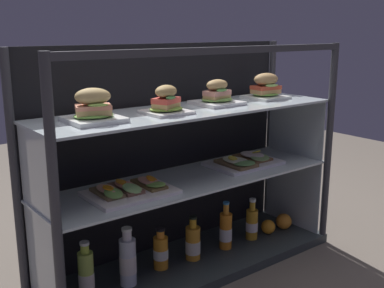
% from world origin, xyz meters
% --- Properties ---
extents(ground_plane, '(6.00, 6.00, 0.02)m').
position_xyz_m(ground_plane, '(0.00, 0.00, -0.01)').
color(ground_plane, '#61574C').
rests_on(ground_plane, ground).
extents(case_base_deck, '(1.43, 0.43, 0.04)m').
position_xyz_m(case_base_deck, '(0.00, 0.00, 0.02)').
color(case_base_deck, '#2C3435').
rests_on(case_base_deck, ground).
extents(case_frame, '(1.43, 0.43, 1.01)m').
position_xyz_m(case_frame, '(0.00, 0.12, 0.55)').
color(case_frame, '#333338').
rests_on(case_frame, ground).
extents(riser_lower_tier, '(1.36, 0.36, 0.38)m').
position_xyz_m(riser_lower_tier, '(0.00, 0.00, 0.23)').
color(riser_lower_tier, silver).
rests_on(riser_lower_tier, case_base_deck).
extents(shelf_lower_glass, '(1.38, 0.38, 0.01)m').
position_xyz_m(shelf_lower_glass, '(0.00, 0.00, 0.43)').
color(shelf_lower_glass, silver).
rests_on(shelf_lower_glass, riser_lower_tier).
extents(riser_upper_tier, '(1.36, 0.36, 0.30)m').
position_xyz_m(riser_upper_tier, '(0.00, 0.00, 0.58)').
color(riser_upper_tier, silver).
rests_on(riser_upper_tier, shelf_lower_glass).
extents(shelf_upper_glass, '(1.38, 0.38, 0.01)m').
position_xyz_m(shelf_upper_glass, '(0.00, 0.00, 0.73)').
color(shelf_upper_glass, silver).
rests_on(shelf_upper_glass, riser_upper_tier).
extents(plated_roll_sandwich_left_of_center, '(0.19, 0.19, 0.12)m').
position_xyz_m(plated_roll_sandwich_left_of_center, '(-0.46, -0.01, 0.79)').
color(plated_roll_sandwich_left_of_center, white).
rests_on(plated_roll_sandwich_left_of_center, shelf_upper_glass).
extents(plated_roll_sandwich_mid_right, '(0.17, 0.17, 0.11)m').
position_xyz_m(plated_roll_sandwich_mid_right, '(-0.15, -0.03, 0.78)').
color(plated_roll_sandwich_mid_right, white).
rests_on(plated_roll_sandwich_mid_right, shelf_upper_glass).
extents(plated_roll_sandwich_right_of_center, '(0.19, 0.19, 0.11)m').
position_xyz_m(plated_roll_sandwich_right_of_center, '(0.16, 0.02, 0.78)').
color(plated_roll_sandwich_right_of_center, white).
rests_on(plated_roll_sandwich_right_of_center, shelf_upper_glass).
extents(plated_roll_sandwich_mid_left, '(0.18, 0.18, 0.12)m').
position_xyz_m(plated_roll_sandwich_mid_left, '(0.47, 0.02, 0.79)').
color(plated_roll_sandwich_mid_left, white).
rests_on(plated_roll_sandwich_mid_left, shelf_upper_glass).
extents(open_sandwich_tray_left_of_center, '(0.34, 0.24, 0.06)m').
position_xyz_m(open_sandwich_tray_left_of_center, '(-0.33, -0.02, 0.45)').
color(open_sandwich_tray_left_of_center, white).
rests_on(open_sandwich_tray_left_of_center, shelf_lower_glass).
extents(open_sandwich_tray_center, '(0.34, 0.24, 0.06)m').
position_xyz_m(open_sandwich_tray_center, '(0.32, 0.00, 0.45)').
color(open_sandwich_tray_center, white).
rests_on(open_sandwich_tray_center, shelf_lower_glass).
extents(juice_bottle_front_right_end, '(0.06, 0.06, 0.24)m').
position_xyz_m(juice_bottle_front_right_end, '(-0.52, -0.00, 0.14)').
color(juice_bottle_front_right_end, '#B2D154').
rests_on(juice_bottle_front_right_end, case_base_deck).
extents(juice_bottle_back_right, '(0.07, 0.07, 0.25)m').
position_xyz_m(juice_bottle_back_right, '(-0.34, -0.01, 0.15)').
color(juice_bottle_back_right, silver).
rests_on(juice_bottle_back_right, case_base_deck).
extents(juice_bottle_front_second, '(0.07, 0.07, 0.19)m').
position_xyz_m(juice_bottle_front_second, '(-0.16, 0.02, 0.12)').
color(juice_bottle_front_second, orange).
rests_on(juice_bottle_front_second, case_base_deck).
extents(juice_bottle_back_center, '(0.07, 0.07, 0.21)m').
position_xyz_m(juice_bottle_back_center, '(0.01, -0.00, 0.12)').
color(juice_bottle_back_center, orange).
rests_on(juice_bottle_back_center, case_base_deck).
extents(juice_bottle_front_middle, '(0.06, 0.06, 0.23)m').
position_xyz_m(juice_bottle_front_middle, '(0.20, -0.01, 0.13)').
color(juice_bottle_front_middle, orange).
rests_on(juice_bottle_front_middle, case_base_deck).
extents(juice_bottle_front_left_end, '(0.06, 0.06, 0.21)m').
position_xyz_m(juice_bottle_front_left_end, '(0.37, -0.01, 0.12)').
color(juice_bottle_front_left_end, gold).
rests_on(juice_bottle_front_left_end, case_base_deck).
extents(orange_fruit_beside_bottles, '(0.08, 0.08, 0.08)m').
position_xyz_m(orange_fruit_beside_bottles, '(0.59, -0.03, 0.08)').
color(orange_fruit_beside_bottles, orange).
rests_on(orange_fruit_beside_bottles, case_base_deck).
extents(orange_fruit_near_left_post, '(0.07, 0.07, 0.07)m').
position_xyz_m(orange_fruit_near_left_post, '(0.48, -0.02, 0.08)').
color(orange_fruit_near_left_post, orange).
rests_on(orange_fruit_near_left_post, case_base_deck).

